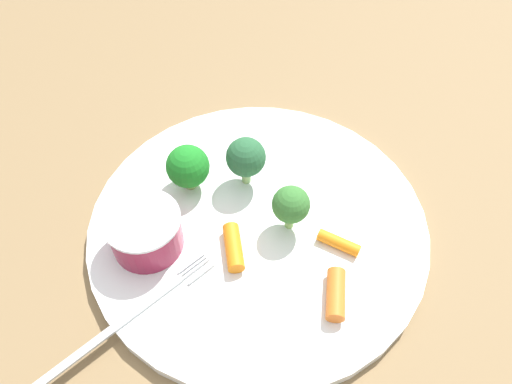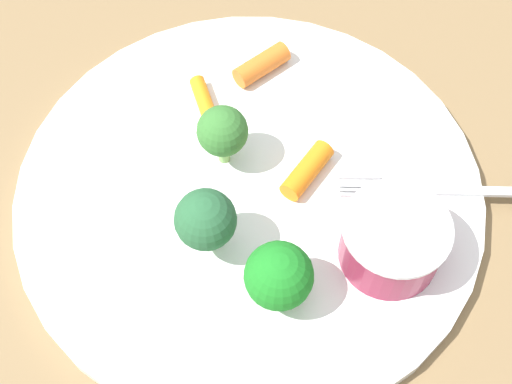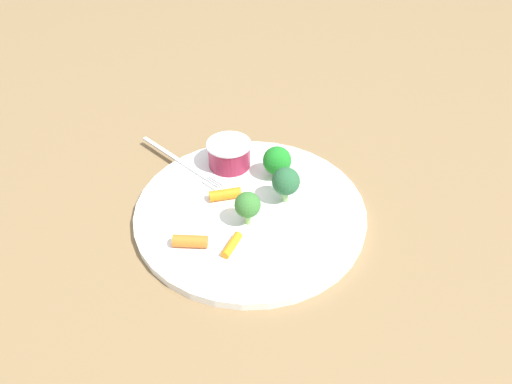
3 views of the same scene
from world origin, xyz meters
TOP-DOWN VIEW (x-y plane):
  - ground_plane at (0.00, 0.00)m, footprint 2.40×2.40m
  - plate at (0.00, 0.00)m, footprint 0.31×0.31m
  - sauce_cup at (0.08, -0.06)m, footprint 0.07×0.07m
  - broccoli_floret_0 at (0.01, -0.08)m, footprint 0.04×0.04m
  - broccoli_floret_1 at (-0.01, 0.02)m, footprint 0.03×0.03m
  - broccoli_floret_2 at (-0.03, -0.04)m, footprint 0.04×0.04m
  - carrot_stick_0 at (0.02, 0.10)m, footprint 0.04×0.04m
  - carrot_stick_1 at (-0.03, 0.07)m, footprint 0.02×0.04m
  - carrot_stick_2 at (0.04, 0.01)m, footprint 0.04×0.04m
  - fork at (0.15, -0.02)m, footprint 0.18×0.03m

SIDE VIEW (x-z plane):
  - ground_plane at x=0.00m, z-range 0.00..0.00m
  - plate at x=0.00m, z-range 0.00..0.01m
  - fork at x=0.15m, z-range 0.01..0.01m
  - carrot_stick_1 at x=-0.03m, z-range 0.01..0.02m
  - carrot_stick_2 at x=0.04m, z-range 0.01..0.03m
  - carrot_stick_0 at x=0.02m, z-range 0.01..0.03m
  - sauce_cup at x=0.08m, z-range 0.01..0.05m
  - broccoli_floret_0 at x=0.01m, z-range 0.02..0.06m
  - broccoli_floret_1 at x=-0.01m, z-range 0.02..0.07m
  - broccoli_floret_2 at x=-0.03m, z-range 0.02..0.07m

